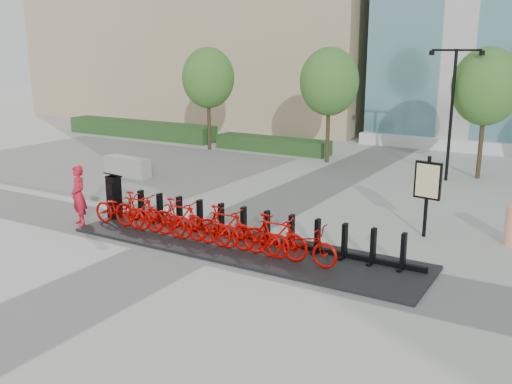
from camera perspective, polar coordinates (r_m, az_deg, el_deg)
The scene contains 24 objects.
ground at distance 15.25m, azimuth -6.14°, elevation -5.09°, with size 120.00×120.00×0.00m, color #A5A69C.
gravel_patch at distance 26.77m, azimuth -14.39°, elevation 2.94°, with size 14.00×14.00×0.00m, color #64615E.
curb at distance 23.52m, azimuth -23.16°, elevation 0.90°, with size 14.00×0.25×0.15m, color gray.
hedge_a at distance 34.06m, azimuth -11.52°, elevation 6.19°, with size 10.00×1.40×0.90m, color #204E1E.
hedge_b at distance 28.61m, azimuth 1.65°, elevation 4.78°, with size 6.00×1.20×0.70m, color #204E1E.
tree_0 at distance 28.85m, azimuth -4.81°, elevation 11.29°, with size 2.60×2.60×5.10m.
tree_1 at distance 25.64m, azimuth 7.34°, elevation 10.88°, with size 2.60×2.60×5.10m.
tree_2 at distance 23.81m, azimuth 22.04°, elevation 9.73°, with size 2.60×2.60×5.10m.
streetlamp at distance 23.04m, azimuth 19.05°, elevation 8.73°, with size 2.00×0.20×5.00m.
dock_pad at distance 14.77m, azimuth -1.38°, elevation -5.49°, with size 9.60×2.40×0.08m, color black.
dock_rail_posts at distance 14.98m, azimuth -0.23°, elevation -3.33°, with size 8.02×0.50×0.85m, color black, non-canonical shape.
bike_0 at distance 16.68m, azimuth -13.48°, elevation -1.70°, with size 0.64×1.84×0.97m, color #A80300.
bike_1 at distance 16.19m, azimuth -11.65°, elevation -1.88°, with size 0.50×1.78×1.07m, color #A80300.
bike_2 at distance 15.74m, azimuth -9.70°, elevation -2.45°, with size 0.64×1.84×0.97m, color #A80300.
bike_3 at distance 15.28m, azimuth -7.64°, elevation -2.67°, with size 0.50×1.78×1.07m, color #A80300.
bike_4 at distance 14.88m, azimuth -5.45°, elevation -3.29°, with size 0.64×1.84×0.97m, color #A80300.
bike_5 at distance 14.47m, azimuth -3.14°, elevation -3.54°, with size 0.50×1.78×1.07m, color #A80300.
bike_6 at distance 14.11m, azimuth -0.70°, elevation -4.20°, with size 0.64×1.84×0.97m, color #A80300.
bike_7 at distance 13.75m, azimuth 1.86°, elevation -4.47°, with size 0.50×1.78×1.07m, color #A80300.
bike_8 at distance 13.46m, azimuth 4.56°, elevation -5.17°, with size 0.64×1.84×0.97m, color #A80300.
kiosk at distance 17.46m, azimuth -14.01°, elevation -0.38°, with size 0.47×0.40×1.40m.
worker_red at distance 17.28m, azimuth -17.33°, elevation -0.33°, with size 0.64×0.42×1.75m, color red.
jersey_barrier at distance 23.43m, azimuth -12.72°, elevation 2.46°, with size 2.06×0.56×0.80m, color #A6A6A6.
map_sign at distance 15.95m, azimuth 16.78°, elevation 0.78°, with size 0.74×0.23×2.24m.
Camera 1 is at (8.71, -11.47, 5.01)m, focal length 40.00 mm.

